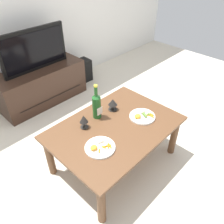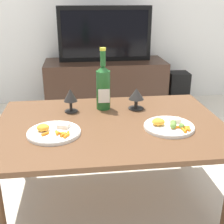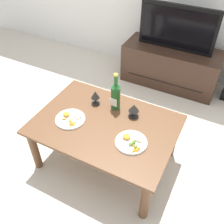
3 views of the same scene
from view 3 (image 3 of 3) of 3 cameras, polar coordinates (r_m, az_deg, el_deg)
name	(u,v)px [view 3 (image 3 of 3)]	position (r m, az deg, el deg)	size (l,w,h in m)	color
ground_plane	(106,159)	(2.46, -1.38, -10.59)	(6.40, 6.40, 0.00)	beige
dining_table	(105,130)	(2.16, -1.55, -4.05)	(1.17, 0.82, 0.48)	brown
tv_stand	(171,66)	(3.34, 13.03, 9.97)	(1.18, 0.47, 0.49)	#382319
tv_screen	(177,28)	(3.11, 14.48, 17.85)	(0.89, 0.05, 0.51)	black
wine_bottle	(116,95)	(2.16, 0.81, 3.80)	(0.08, 0.08, 0.35)	#1E5923
goblet_left	(95,95)	(2.25, -3.79, 3.76)	(0.08, 0.08, 0.13)	black
goblet_right	(134,109)	(2.12, 4.94, 0.74)	(0.09, 0.09, 0.12)	black
dinner_plate_left	(70,119)	(2.16, -9.38, -1.49)	(0.25, 0.25, 0.05)	white
dinner_plate_right	(131,142)	(1.95, 4.35, -6.72)	(0.25, 0.25, 0.05)	white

